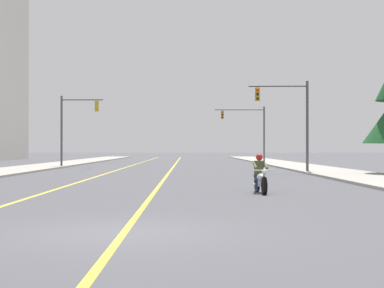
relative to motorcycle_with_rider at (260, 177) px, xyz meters
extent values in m
plane|color=#47474C|center=(-4.12, -10.09, -0.59)|extent=(400.00, 400.00, 0.00)
cube|color=yellow|center=(-3.98, 34.91, -0.58)|extent=(0.16, 100.00, 0.01)
cube|color=yellow|center=(-8.05, 34.91, -0.58)|extent=(0.16, 100.00, 0.01)
cube|color=#9E998E|center=(7.09, 29.91, -0.52)|extent=(4.40, 110.00, 0.14)
cube|color=#9E998E|center=(-15.32, 29.91, -0.52)|extent=(4.40, 110.00, 0.14)
cylinder|color=black|center=(0.04, -0.82, -0.27)|extent=(0.15, 0.65, 0.64)
cylinder|color=black|center=(-0.03, 0.72, -0.27)|extent=(0.15, 0.65, 0.64)
cylinder|color=silver|center=(0.04, -0.72, 0.05)|extent=(0.09, 0.33, 0.68)
sphere|color=white|center=(0.05, -0.87, 0.23)|extent=(0.20, 0.20, 0.20)
cylinder|color=silver|center=(0.04, -0.67, 0.28)|extent=(0.70, 0.08, 0.04)
ellipsoid|color=#B7BABF|center=(0.01, -0.17, 0.01)|extent=(0.35, 0.58, 0.28)
cube|color=silver|center=(0.00, -0.05, -0.22)|extent=(0.26, 0.45, 0.24)
cube|color=black|center=(-0.01, 0.27, -0.05)|extent=(0.31, 0.53, 0.12)
cube|color=#B7BABF|center=(-0.03, 0.67, 0.03)|extent=(0.22, 0.37, 0.08)
cylinder|color=silver|center=(-0.16, 0.34, -0.29)|extent=(0.11, 0.55, 0.08)
cube|color=#4C512D|center=(-0.01, 0.23, 0.33)|extent=(0.37, 0.26, 0.56)
sphere|color=#B21919|center=(-0.01, 0.21, 0.74)|extent=(0.26, 0.26, 0.26)
cylinder|color=navy|center=(0.14, 0.10, -0.05)|extent=(0.16, 0.45, 0.30)
cylinder|color=navy|center=(0.17, -0.08, -0.35)|extent=(0.12, 0.16, 0.35)
cylinder|color=#4C512D|center=(0.20, -0.02, 0.43)|extent=(0.13, 0.53, 0.27)
cylinder|color=navy|center=(-0.14, 0.08, -0.05)|extent=(0.16, 0.45, 0.30)
cylinder|color=navy|center=(-0.15, -0.10, -0.35)|extent=(0.12, 0.16, 0.35)
cylinder|color=#4C512D|center=(-0.20, -0.04, 0.43)|extent=(0.13, 0.53, 0.27)
cylinder|color=#47474C|center=(5.35, 17.36, 2.51)|extent=(0.18, 0.18, 6.20)
cylinder|color=#47474C|center=(3.38, 17.40, 5.26)|extent=(3.95, 0.18, 0.11)
cube|color=#B79319|center=(2.00, 17.42, 4.71)|extent=(0.30, 0.25, 0.90)
sphere|color=red|center=(2.00, 17.26, 5.01)|extent=(0.18, 0.18, 0.18)
sphere|color=black|center=(2.00, 17.26, 4.71)|extent=(0.18, 0.18, 0.18)
sphere|color=black|center=(2.00, 17.26, 4.41)|extent=(0.18, 0.18, 0.18)
cylinder|color=#47474C|center=(-13.60, 28.63, 2.51)|extent=(0.18, 0.18, 6.20)
cylinder|color=#47474C|center=(-11.81, 28.60, 5.26)|extent=(3.59, 0.17, 0.11)
cube|color=#B79319|center=(-10.55, 28.58, 4.71)|extent=(0.30, 0.24, 0.90)
sphere|color=red|center=(-10.55, 28.74, 5.01)|extent=(0.18, 0.18, 0.18)
sphere|color=black|center=(-10.55, 28.74, 4.71)|extent=(0.18, 0.18, 0.18)
sphere|color=black|center=(-10.55, 28.74, 4.41)|extent=(0.18, 0.18, 0.18)
cylinder|color=#47474C|center=(5.64, 41.55, 2.51)|extent=(0.18, 0.18, 6.20)
cylinder|color=#47474C|center=(2.96, 41.48, 5.26)|extent=(5.36, 0.24, 0.11)
cube|color=#B79319|center=(1.09, 41.44, 4.71)|extent=(0.31, 0.25, 0.90)
sphere|color=red|center=(1.09, 41.28, 5.01)|extent=(0.18, 0.18, 0.18)
sphere|color=black|center=(1.09, 41.28, 4.71)|extent=(0.18, 0.18, 0.18)
sphere|color=black|center=(1.09, 41.28, 4.41)|extent=(0.18, 0.18, 0.18)
camera|label=1|loc=(-2.72, -21.67, 1.09)|focal=54.45mm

